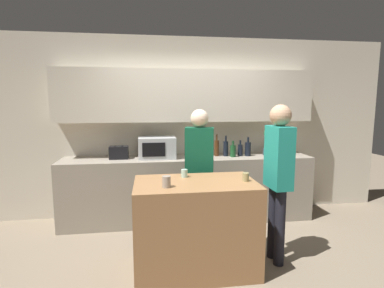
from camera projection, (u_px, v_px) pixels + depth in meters
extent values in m
plane|color=#7F705B|center=(206.00, 270.00, 3.11)|extent=(14.00, 14.00, 0.00)
cube|color=beige|center=(185.00, 127.00, 4.63)|extent=(6.40, 0.08, 2.70)
cube|color=beige|center=(187.00, 96.00, 4.37)|extent=(3.74, 0.32, 0.75)
cube|color=gray|center=(188.00, 189.00, 4.41)|extent=(3.60, 0.62, 0.94)
cube|color=#996B42|center=(195.00, 226.00, 3.08)|extent=(1.23, 0.74, 0.94)
cube|color=#B7BABC|center=(157.00, 148.00, 4.27)|extent=(0.52, 0.38, 0.30)
cube|color=black|center=(154.00, 150.00, 4.08)|extent=(0.31, 0.01, 0.19)
cube|color=black|center=(119.00, 153.00, 4.21)|extent=(0.26, 0.16, 0.18)
cube|color=black|center=(115.00, 146.00, 4.19)|extent=(0.02, 0.11, 0.01)
cube|color=black|center=(122.00, 146.00, 4.20)|extent=(0.02, 0.11, 0.01)
cylinder|color=#333D4C|center=(268.00, 152.00, 4.52)|extent=(0.14, 0.14, 0.10)
cylinder|color=#38662D|center=(268.00, 143.00, 4.50)|extent=(0.01, 0.01, 0.18)
sphere|color=#3D7A38|center=(268.00, 133.00, 4.48)|extent=(0.13, 0.13, 0.13)
cylinder|color=#472814|center=(217.00, 148.00, 4.44)|extent=(0.07, 0.07, 0.23)
cylinder|color=#472814|center=(217.00, 137.00, 4.41)|extent=(0.02, 0.02, 0.09)
cylinder|color=black|center=(226.00, 149.00, 4.43)|extent=(0.07, 0.07, 0.22)
cylinder|color=black|center=(226.00, 139.00, 4.41)|extent=(0.03, 0.03, 0.08)
cylinder|color=#194723|center=(233.00, 151.00, 4.37)|extent=(0.08, 0.08, 0.17)
cylinder|color=#194723|center=(233.00, 143.00, 4.35)|extent=(0.03, 0.03, 0.07)
cylinder|color=black|center=(240.00, 150.00, 4.45)|extent=(0.07, 0.07, 0.17)
cylinder|color=black|center=(240.00, 142.00, 4.43)|extent=(0.03, 0.03, 0.07)
cylinder|color=black|center=(248.00, 149.00, 4.44)|extent=(0.09, 0.09, 0.20)
cylinder|color=black|center=(248.00, 140.00, 4.42)|extent=(0.03, 0.03, 0.08)
cylinder|color=#A09485|center=(166.00, 182.00, 2.81)|extent=(0.08, 0.08, 0.11)
cylinder|color=#9C915F|center=(246.00, 177.00, 3.03)|extent=(0.07, 0.07, 0.09)
cylinder|color=#A6CDBA|center=(184.00, 173.00, 3.20)|extent=(0.07, 0.07, 0.08)
cylinder|color=black|center=(206.00, 210.00, 3.72)|extent=(0.11, 0.11, 0.80)
cylinder|color=black|center=(193.00, 210.00, 3.74)|extent=(0.11, 0.11, 0.80)
cube|color=#104C32|center=(199.00, 153.00, 3.63)|extent=(0.37, 0.26, 0.63)
sphere|color=beige|center=(200.00, 118.00, 3.57)|extent=(0.22, 0.22, 0.22)
cylinder|color=black|center=(280.00, 227.00, 3.17)|extent=(0.11, 0.11, 0.83)
cylinder|color=black|center=(273.00, 222.00, 3.33)|extent=(0.11, 0.11, 0.83)
cube|color=teal|center=(279.00, 157.00, 3.15)|extent=(0.20, 0.35, 0.66)
sphere|color=tan|center=(281.00, 115.00, 3.09)|extent=(0.22, 0.22, 0.22)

